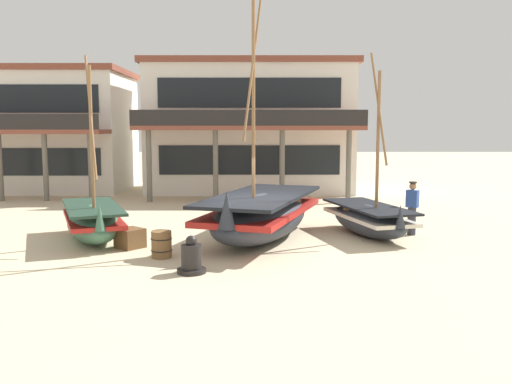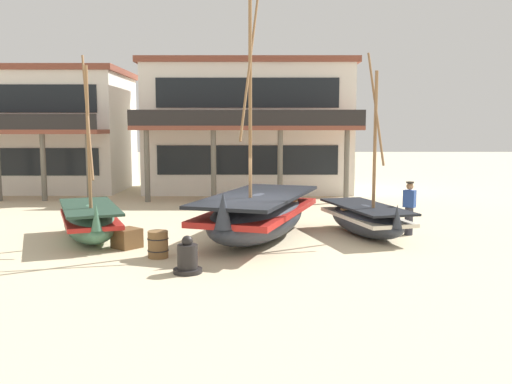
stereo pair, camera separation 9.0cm
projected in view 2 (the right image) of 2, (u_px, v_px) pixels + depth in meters
ground_plane at (256, 244)px, 15.75m from camera, size 120.00×120.00×0.00m
fishing_boat_near_left at (367, 218)px, 16.94m from camera, size 2.46×4.21×5.61m
fishing_boat_centre_large at (259, 214)px, 16.33m from camera, size 4.07×6.38×8.10m
fishing_boat_far_right at (91, 221)px, 16.20m from camera, size 2.90×4.33×5.48m
fisherman_by_hull at (411, 209)px, 16.98m from camera, size 0.42×0.39×1.68m
capstan_winch at (189, 259)px, 12.58m from camera, size 0.68×0.68×0.88m
wooden_barrel at (159, 244)px, 14.07m from camera, size 0.56×0.56×0.70m
cargo_crate at (128, 238)px, 15.23m from camera, size 0.92×0.92×0.55m
harbor_building_main at (250, 127)px, 28.96m from camera, size 10.92×8.01×6.78m
harbor_building_annex at (59, 130)px, 29.43m from camera, size 7.57×8.33×6.43m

